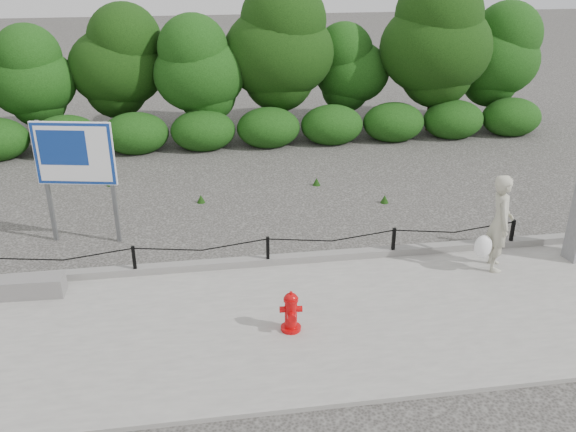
# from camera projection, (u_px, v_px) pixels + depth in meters

# --- Properties ---
(ground) EXTENTS (90.00, 90.00, 0.00)m
(ground) POSITION_uv_depth(u_px,v_px,m) (268.00, 268.00, 11.81)
(ground) COLOR #2D2B28
(ground) RESTS_ON ground
(sidewalk) EXTENTS (14.00, 4.00, 0.08)m
(sidewalk) POSITION_uv_depth(u_px,v_px,m) (283.00, 325.00, 10.00)
(sidewalk) COLOR gray
(sidewalk) RESTS_ON ground
(curb) EXTENTS (14.00, 0.22, 0.14)m
(curb) POSITION_uv_depth(u_px,v_px,m) (268.00, 260.00, 11.80)
(curb) COLOR slate
(curb) RESTS_ON sidewalk
(chain_barrier) EXTENTS (10.06, 0.06, 0.60)m
(chain_barrier) POSITION_uv_depth(u_px,v_px,m) (268.00, 248.00, 11.63)
(chain_barrier) COLOR black
(chain_barrier) RESTS_ON sidewalk
(treeline) EXTENTS (20.39, 3.67, 4.91)m
(treeline) POSITION_uv_depth(u_px,v_px,m) (252.00, 55.00, 18.85)
(treeline) COLOR black
(treeline) RESTS_ON ground
(fire_hydrant) EXTENTS (0.37, 0.38, 0.70)m
(fire_hydrant) POSITION_uv_depth(u_px,v_px,m) (291.00, 312.00, 9.68)
(fire_hydrant) COLOR #BD0709
(fire_hydrant) RESTS_ON sidewalk
(pedestrian) EXTENTS (0.83, 0.79, 1.88)m
(pedestrian) POSITION_uv_depth(u_px,v_px,m) (499.00, 224.00, 11.31)
(pedestrian) COLOR #AAA792
(pedestrian) RESTS_ON sidewalk
(concrete_block) EXTENTS (1.12, 0.43, 0.35)m
(concrete_block) POSITION_uv_depth(u_px,v_px,m) (32.00, 286.00, 10.70)
(concrete_block) COLOR slate
(concrete_block) RESTS_ON sidewalk
(advertising_sign) EXTENTS (1.60, 0.43, 2.60)m
(advertising_sign) POSITION_uv_depth(u_px,v_px,m) (75.00, 159.00, 12.13)
(advertising_sign) COLOR slate
(advertising_sign) RESTS_ON ground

